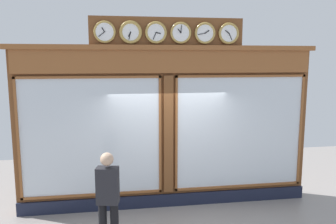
{
  "coord_description": "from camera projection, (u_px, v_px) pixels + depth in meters",
  "views": [
    {
      "loc": [
        1.08,
        6.97,
        3.18
      ],
      "look_at": [
        0.0,
        0.0,
        2.1
      ],
      "focal_mm": 36.06,
      "sensor_mm": 36.0,
      "label": 1
    }
  ],
  "objects": [
    {
      "name": "shop_facade",
      "position": [
        167.0,
        125.0,
        7.3
      ],
      "size": [
        6.44,
        0.42,
        4.05
      ],
      "color": "brown",
      "rests_on": "ground_plane"
    },
    {
      "name": "pedestrian",
      "position": [
        108.0,
        197.0,
        5.62
      ],
      "size": [
        0.4,
        0.29,
        1.69
      ],
      "color": "black",
      "rests_on": "ground_plane"
    }
  ]
}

